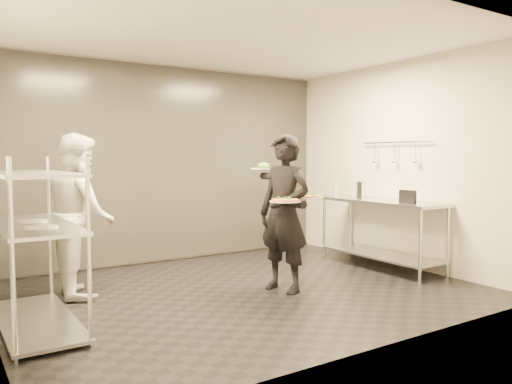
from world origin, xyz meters
TOP-DOWN VIEW (x-y plane):
  - room_shell at (0.00, 1.18)m, footprint 5.00×4.00m
  - pass_rack at (-2.15, -0.00)m, footprint 0.60×1.60m
  - prep_counter at (2.18, 0.00)m, footprint 0.60×1.80m
  - utensil_rail at (2.43, -0.00)m, footprint 0.07×1.20m
  - waiter at (0.39, -0.24)m, footprint 0.59×0.73m
  - chef at (-1.55, 0.87)m, footprint 0.72×0.90m
  - pizza_plate_near at (0.24, -0.46)m, footprint 0.33×0.33m
  - pizza_plate_far at (0.59, -0.42)m, footprint 0.31×0.31m
  - salad_plate at (0.34, 0.11)m, footprint 0.29×0.29m
  - pos_monitor at (2.06, -0.54)m, footprint 0.05×0.23m
  - bottle_green at (2.09, 0.80)m, footprint 0.06×0.06m
  - bottle_clear at (2.24, 0.58)m, footprint 0.07×0.07m
  - bottle_dark at (2.18, 0.42)m, footprint 0.07×0.07m

SIDE VIEW (x-z plane):
  - prep_counter at x=2.18m, z-range 0.17..1.09m
  - pass_rack at x=-2.15m, z-range 0.02..1.52m
  - waiter at x=0.39m, z-range 0.00..1.75m
  - chef at x=-1.55m, z-range 0.00..1.75m
  - pos_monitor at x=2.06m, z-range 0.92..1.09m
  - bottle_clear at x=2.24m, z-range 0.92..1.15m
  - bottle_dark at x=2.18m, z-range 0.92..1.15m
  - bottle_green at x=2.09m, z-range 0.92..1.15m
  - pizza_plate_near at x=0.24m, z-range 1.01..1.07m
  - pizza_plate_far at x=0.59m, z-range 1.04..1.09m
  - salad_plate at x=0.34m, z-range 1.35..1.42m
  - room_shell at x=0.00m, z-range 0.00..2.80m
  - utensil_rail at x=2.43m, z-range 1.39..1.70m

